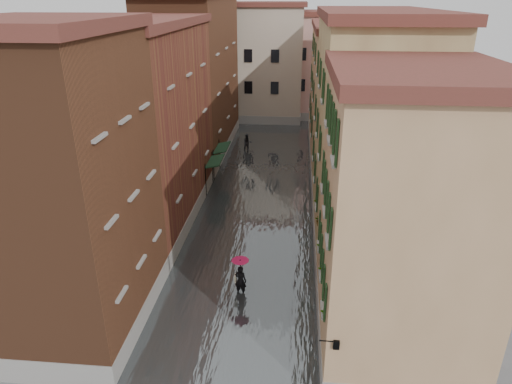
% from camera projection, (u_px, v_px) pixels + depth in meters
% --- Properties ---
extents(ground, '(120.00, 120.00, 0.00)m').
position_uv_depth(ground, '(237.00, 302.00, 22.98)').
color(ground, '#515254').
rests_on(ground, ground).
extents(floodwater, '(10.00, 60.00, 0.20)m').
position_uv_depth(floodwater, '(259.00, 196.00, 34.82)').
color(floodwater, '#484D4F').
rests_on(floodwater, ground).
extents(building_left_near, '(6.00, 8.00, 13.00)m').
position_uv_depth(building_left_near, '(63.00, 195.00, 19.16)').
color(building_left_near, brown).
rests_on(building_left_near, ground).
extents(building_left_mid, '(6.00, 14.00, 12.50)m').
position_uv_depth(building_left_mid, '(146.00, 130.00, 29.31)').
color(building_left_mid, brown).
rests_on(building_left_mid, ground).
extents(building_left_far, '(6.00, 16.00, 14.00)m').
position_uv_depth(building_left_far, '(195.00, 79.00, 42.72)').
color(building_left_far, brown).
rests_on(building_left_far, ground).
extents(building_right_near, '(6.00, 8.00, 11.50)m').
position_uv_depth(building_right_near, '(401.00, 225.00, 18.27)').
color(building_right_near, '#A07A52').
rests_on(building_right_near, ground).
extents(building_right_mid, '(6.00, 14.00, 13.00)m').
position_uv_depth(building_right_mid, '(367.00, 131.00, 28.03)').
color(building_right_mid, tan).
rests_on(building_right_mid, ground).
extents(building_right_far, '(6.00, 16.00, 11.50)m').
position_uv_depth(building_right_far, '(345.00, 95.00, 42.03)').
color(building_right_far, '#A07A52').
rests_on(building_right_far, ground).
extents(building_end_cream, '(12.00, 9.00, 13.00)m').
position_uv_depth(building_end_cream, '(252.00, 64.00, 55.37)').
color(building_end_cream, '#B4A48F').
rests_on(building_end_cream, ground).
extents(building_end_pink, '(10.00, 9.00, 12.00)m').
position_uv_depth(building_end_pink, '(326.00, 67.00, 56.63)').
color(building_end_pink, tan).
rests_on(building_end_pink, ground).
extents(awning_near, '(1.09, 2.84, 2.80)m').
position_uv_depth(awning_near, '(215.00, 162.00, 34.88)').
color(awning_near, '#17341E').
rests_on(awning_near, ground).
extents(awning_far, '(1.09, 2.93, 2.80)m').
position_uv_depth(awning_far, '(222.00, 148.00, 37.93)').
color(awning_far, '#17341E').
rests_on(awning_far, ground).
extents(wall_lantern, '(0.71, 0.22, 0.35)m').
position_uv_depth(wall_lantern, '(336.00, 344.00, 15.94)').
color(wall_lantern, black).
rests_on(wall_lantern, ground).
extents(window_planters, '(0.59, 10.84, 0.84)m').
position_uv_depth(window_planters, '(323.00, 240.00, 21.67)').
color(window_planters, brown).
rests_on(window_planters, ground).
extents(pedestrian_main, '(0.89, 0.89, 2.06)m').
position_uv_depth(pedestrian_main, '(240.00, 275.00, 23.04)').
color(pedestrian_main, black).
rests_on(pedestrian_main, ground).
extents(pedestrian_far, '(1.05, 0.94, 1.77)m').
position_uv_depth(pedestrian_far, '(247.00, 143.00, 44.60)').
color(pedestrian_far, black).
rests_on(pedestrian_far, ground).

